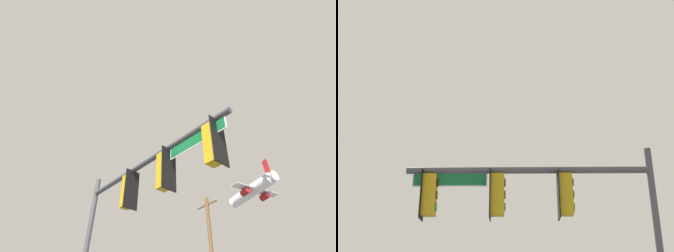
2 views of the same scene
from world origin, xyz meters
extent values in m
cylinder|color=#47474C|center=(-5.01, -6.15, 5.67)|extent=(6.52, 0.33, 0.18)
cube|color=black|center=(-5.80, -6.17, 5.00)|extent=(0.04, 0.52, 1.30)
cube|color=#B79314|center=(-5.99, -6.18, 5.00)|extent=(0.37, 0.33, 1.10)
cylinder|color=#B79314|center=(-5.99, -6.18, 5.61)|extent=(0.04, 0.04, 0.12)
cylinder|color=#340503|center=(-6.19, -6.18, 5.33)|extent=(0.03, 0.22, 0.22)
cylinder|color=#392D05|center=(-6.19, -6.18, 5.00)|extent=(0.03, 0.22, 0.22)
cylinder|color=green|center=(-6.19, -6.18, 4.67)|extent=(0.03, 0.22, 0.22)
cube|color=black|center=(-4.01, -6.13, 5.00)|extent=(0.04, 0.52, 1.30)
cube|color=#B79314|center=(-4.20, -6.14, 5.00)|extent=(0.37, 0.33, 1.10)
cylinder|color=#B79314|center=(-4.20, -6.14, 5.61)|extent=(0.04, 0.04, 0.12)
cylinder|color=#340503|center=(-4.40, -6.14, 5.33)|extent=(0.03, 0.22, 0.22)
cylinder|color=#392D05|center=(-4.40, -6.14, 5.00)|extent=(0.03, 0.22, 0.22)
cylinder|color=green|center=(-4.40, -6.14, 4.67)|extent=(0.03, 0.22, 0.22)
cube|color=black|center=(-2.22, -6.09, 5.00)|extent=(0.04, 0.52, 1.30)
cube|color=#B79314|center=(-2.41, -6.10, 5.00)|extent=(0.37, 0.33, 1.10)
cylinder|color=#B79314|center=(-2.41, -6.10, 5.61)|extent=(0.04, 0.04, 0.12)
cylinder|color=#340503|center=(-2.61, -6.10, 5.33)|extent=(0.03, 0.22, 0.22)
cylinder|color=#392D05|center=(-2.61, -6.10, 5.00)|extent=(0.03, 0.22, 0.22)
cylinder|color=green|center=(-2.61, -6.10, 4.67)|extent=(0.03, 0.22, 0.22)
cube|color=#0F602D|center=(-2.93, -6.11, 5.41)|extent=(1.94, 0.08, 0.32)
cube|color=white|center=(-2.93, -6.11, 5.41)|extent=(2.00, 0.07, 0.38)
cube|color=brown|center=(-13.36, 6.05, 9.93)|extent=(2.37, 0.32, 0.12)
cylinder|color=gray|center=(-12.36, 5.97, 10.05)|extent=(0.08, 0.08, 0.16)
cylinder|color=gray|center=(-14.37, 6.14, 10.05)|extent=(0.08, 0.08, 0.16)
cylinder|color=silver|center=(-44.00, 65.49, 39.69)|extent=(17.86, 7.58, 5.31)
cone|color=silver|center=(-52.36, 67.32, 39.01)|extent=(4.82, 4.73, 4.24)
cone|color=silver|center=(-35.65, 63.67, 40.38)|extent=(4.30, 4.25, 3.81)
cube|color=silver|center=(-42.94, 65.26, 39.19)|extent=(6.89, 19.02, 0.43)
cube|color=silver|center=(-36.09, 63.76, 40.74)|extent=(3.13, 6.82, 0.26)
cube|color=maroon|center=(-36.41, 63.83, 44.88)|extent=(2.43, 0.68, 5.28)
cylinder|color=maroon|center=(-42.55, 69.51, 37.96)|extent=(3.49, 2.78, 2.40)
cylinder|color=maroon|center=(-44.36, 61.23, 37.96)|extent=(3.49, 2.78, 2.40)
camera|label=1|loc=(0.89, -10.30, 1.39)|focal=28.00mm
camera|label=2|loc=(-4.85, 5.83, 1.78)|focal=50.00mm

